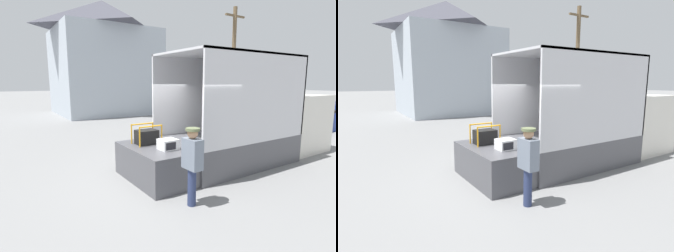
{
  "view_description": "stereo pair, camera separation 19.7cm",
  "coord_description": "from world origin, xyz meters",
  "views": [
    {
      "loc": [
        -3.97,
        -5.76,
        2.56
      ],
      "look_at": [
        -0.33,
        -0.2,
        1.44
      ],
      "focal_mm": 28.0,
      "sensor_mm": 36.0,
      "label": 1
    },
    {
      "loc": [
        -3.8,
        -5.87,
        2.56
      ],
      "look_at": [
        -0.33,
        -0.2,
        1.44
      ],
      "focal_mm": 28.0,
      "sensor_mm": 36.0,
      "label": 2
    }
  ],
  "objects": [
    {
      "name": "portable_generator",
      "position": [
        -0.62,
        0.38,
        1.1
      ],
      "size": [
        0.7,
        0.52,
        0.54
      ],
      "color": "black",
      "rests_on": "tailgate_deck"
    },
    {
      "name": "microwave",
      "position": [
        -0.49,
        -0.44,
        1.03
      ],
      "size": [
        0.44,
        0.4,
        0.27
      ],
      "color": "white",
      "rests_on": "tailgate_deck"
    },
    {
      "name": "ground_plane",
      "position": [
        0.0,
        0.0,
        0.0
      ],
      "size": [
        160.0,
        160.0,
        0.0
      ],
      "primitive_type": "plane",
      "color": "gray"
    },
    {
      "name": "pickup_truck_blue",
      "position": [
        11.73,
        1.71,
        0.66
      ],
      "size": [
        5.47,
        1.99,
        1.56
      ],
      "color": "navy",
      "rests_on": "ground"
    },
    {
      "name": "house_backdrop",
      "position": [
        3.75,
        15.72,
        4.58
      ],
      "size": [
        7.8,
        7.76,
        8.99
      ],
      "color": "#A8B2BC",
      "rests_on": "ground"
    },
    {
      "name": "utility_pole",
      "position": [
        10.43,
        7.74,
        4.01
      ],
      "size": [
        1.8,
        0.28,
        7.7
      ],
      "color": "brown",
      "rests_on": "ground"
    },
    {
      "name": "box_truck",
      "position": [
        3.65,
        0.0,
        0.94
      ],
      "size": [
        6.4,
        2.39,
        3.37
      ],
      "color": "silver",
      "rests_on": "ground"
    },
    {
      "name": "tailgate_deck",
      "position": [
        -0.63,
        0.0,
        0.45
      ],
      "size": [
        1.27,
        2.27,
        0.89
      ],
      "primitive_type": "cube",
      "color": "#4C4C51",
      "rests_on": "ground"
    },
    {
      "name": "worker_person",
      "position": [
        -0.73,
        -1.72,
        1.01
      ],
      "size": [
        0.3,
        0.44,
        1.65
      ],
      "color": "navy",
      "rests_on": "ground"
    }
  ]
}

